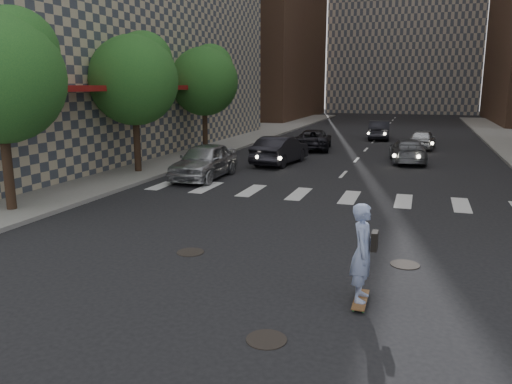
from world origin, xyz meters
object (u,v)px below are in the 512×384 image
tree_c (206,78)px  silver_sedan (204,161)px  tree_a (2,72)px  traffic_car_d (422,139)px  tree_b (136,76)px  skateboarder (363,253)px  traffic_car_b (408,151)px  traffic_car_e (379,130)px  traffic_car_c (313,140)px  traffic_car_a (280,150)px

tree_c → silver_sedan: (3.49, -8.17, -3.84)m
tree_a → traffic_car_d: 26.14m
tree_b → tree_c: 8.00m
traffic_car_d → skateboarder: bearing=92.7°
tree_c → skateboarder: tree_c is taller
skateboarder → traffic_car_b: (0.26, 19.50, -0.42)m
traffic_car_e → traffic_car_c: bearing=61.7°
traffic_car_a → traffic_car_b: (6.59, 2.77, -0.11)m
tree_b → traffic_car_d: (13.00, 14.33, -3.98)m
traffic_car_a → traffic_car_b: traffic_car_a is taller
skateboarder → traffic_car_c: 24.21m
silver_sedan → traffic_car_e: (6.22, 19.95, -0.07)m
traffic_car_a → traffic_car_e: size_ratio=1.04×
traffic_car_c → skateboarder: bearing=96.7°
silver_sedan → tree_c: bearing=112.6°
silver_sedan → traffic_car_a: 5.65m
traffic_car_b → tree_a: bearing=44.9°
traffic_car_c → traffic_car_e: (3.62, 8.00, 0.07)m
traffic_car_b → traffic_car_e: 12.24m
tree_b → traffic_car_d: size_ratio=1.69×
tree_c → traffic_car_d: 15.00m
silver_sedan → traffic_car_e: size_ratio=1.06×
skateboarder → traffic_car_d: size_ratio=0.52×
tree_a → tree_b: size_ratio=1.00×
skateboarder → traffic_car_c: bearing=103.8°
skateboarder → traffic_car_d: skateboarder is taller
skateboarder → traffic_car_b: 19.51m
traffic_car_a → traffic_car_c: traffic_car_a is taller
tree_b → traffic_car_b: tree_b is taller
tree_b → tree_c: (0.00, 8.00, 0.00)m
traffic_car_c → traffic_car_e: traffic_car_e is taller
tree_b → silver_sedan: size_ratio=1.39×
silver_sedan → traffic_car_b: bearing=41.8°
skateboarder → traffic_car_a: 17.89m
silver_sedan → traffic_car_e: 20.90m
tree_a → tree_c: (0.00, 16.00, 0.00)m
traffic_car_b → tree_c: bearing=-8.2°
silver_sedan → traffic_car_c: (2.59, 11.96, -0.14)m
traffic_car_d → silver_sedan: bearing=61.6°
traffic_car_d → tree_a: bearing=64.7°
tree_b → tree_a: bearing=-90.0°
tree_a → traffic_car_c: size_ratio=1.37×
tree_b → traffic_car_c: bearing=62.7°
tree_c → traffic_car_b: (12.26, -0.19, -4.00)m
tree_c → traffic_car_c: 8.19m
traffic_car_b → traffic_car_d: 6.56m
traffic_car_a → traffic_car_e: traffic_car_a is taller
silver_sedan → traffic_car_b: 11.86m
traffic_car_d → tree_c: bearing=30.9°
traffic_car_b → tree_b: bearing=25.2°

